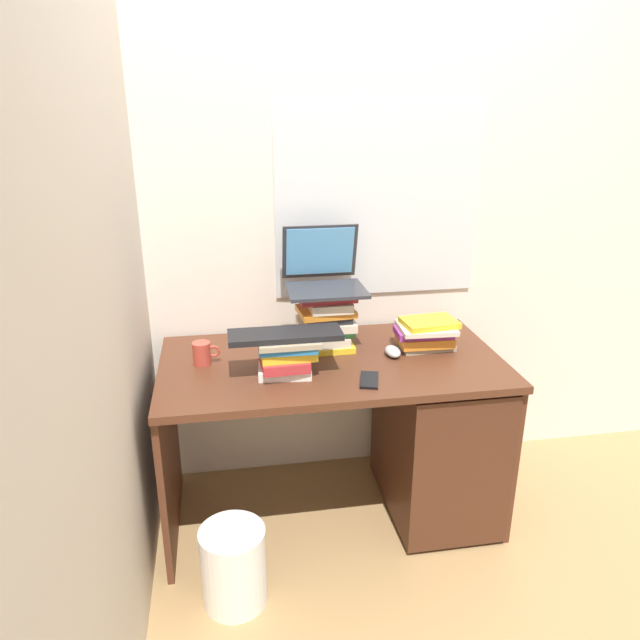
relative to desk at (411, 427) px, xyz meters
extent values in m
plane|color=#9E7A4C|center=(-0.34, 0.03, -0.39)|extent=(6.00, 6.00, 0.00)
cube|color=silver|center=(-0.34, 0.43, 0.91)|extent=(6.00, 0.05, 2.60)
cube|color=silver|center=(-0.07, 0.40, 0.88)|extent=(0.90, 0.01, 0.80)
cube|color=beige|center=(-1.10, 0.03, 0.91)|extent=(0.05, 6.00, 2.60)
cube|color=#4C2819|center=(-0.34, 0.03, 0.31)|extent=(1.36, 0.72, 0.03)
cube|color=#4C2819|center=(-1.01, 0.03, -0.05)|extent=(0.02, 0.66, 0.69)
cube|color=#4C2819|center=(0.32, 0.03, -0.05)|extent=(0.02, 0.66, 0.69)
cube|color=#442416|center=(0.11, -0.01, -0.05)|extent=(0.41, 0.61, 0.66)
cube|color=yellow|center=(-0.33, 0.15, 0.34)|extent=(0.20, 0.18, 0.02)
cube|color=beige|center=(-0.35, 0.15, 0.37)|extent=(0.19, 0.17, 0.04)
cube|color=#338C4C|center=(-0.34, 0.17, 0.40)|extent=(0.22, 0.15, 0.03)
cube|color=beige|center=(-0.34, 0.16, 0.43)|extent=(0.24, 0.18, 0.03)
cube|color=black|center=(-0.34, 0.16, 0.46)|extent=(0.19, 0.15, 0.03)
cube|color=orange|center=(-0.34, 0.16, 0.49)|extent=(0.24, 0.19, 0.02)
cube|color=beige|center=(-0.33, 0.16, 0.52)|extent=(0.17, 0.19, 0.04)
cube|color=#B22D33|center=(-0.34, 0.15, 0.55)|extent=(0.24, 0.14, 0.03)
cube|color=white|center=(-0.54, -0.07, 0.34)|extent=(0.21, 0.15, 0.03)
cube|color=#B22D33|center=(-0.54, -0.07, 0.38)|extent=(0.18, 0.18, 0.04)
cube|color=yellow|center=(-0.53, -0.06, 0.42)|extent=(0.21, 0.16, 0.04)
cube|color=#2672B2|center=(-0.53, -0.07, 0.45)|extent=(0.22, 0.19, 0.02)
cube|color=gray|center=(-0.52, -0.08, 0.47)|extent=(0.23, 0.17, 0.02)
cube|color=gray|center=(0.07, 0.08, 0.34)|extent=(0.22, 0.13, 0.02)
cube|color=orange|center=(0.06, 0.08, 0.37)|extent=(0.22, 0.15, 0.04)
cube|color=#8C338C|center=(0.05, 0.08, 0.40)|extent=(0.24, 0.14, 0.03)
cube|color=beige|center=(0.06, 0.07, 0.42)|extent=(0.23, 0.19, 0.02)
cube|color=yellow|center=(0.07, 0.07, 0.44)|extent=(0.23, 0.17, 0.02)
cube|color=#2D2D33|center=(-0.34, 0.16, 0.58)|extent=(0.32, 0.25, 0.01)
cube|color=#2D2D33|center=(-0.34, 0.31, 0.70)|extent=(0.32, 0.07, 0.23)
cube|color=#59A5E5|center=(-0.34, 0.30, 0.70)|extent=(0.28, 0.06, 0.21)
cube|color=black|center=(-0.54, -0.07, 0.49)|extent=(0.42, 0.14, 0.02)
ellipsoid|color=#A5A8AD|center=(-0.09, 0.03, 0.34)|extent=(0.06, 0.10, 0.04)
cylinder|color=#B23F33|center=(-0.85, 0.08, 0.37)|extent=(0.07, 0.07, 0.09)
torus|color=#B23F33|center=(-0.80, 0.08, 0.38)|extent=(0.05, 0.01, 0.05)
cube|color=black|center=(-0.24, -0.19, 0.33)|extent=(0.10, 0.15, 0.01)
cylinder|color=silver|center=(-0.77, -0.41, -0.24)|extent=(0.23, 0.23, 0.30)
camera|label=1|loc=(-0.75, -2.12, 1.31)|focal=33.74mm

